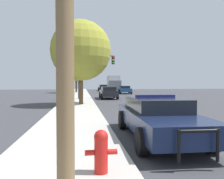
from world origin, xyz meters
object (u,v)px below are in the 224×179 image
object	(u,v)px
car_background_oncoming	(125,89)
tree_sidewalk_far	(76,68)
traffic_light	(94,67)
tree_sidewalk_near	(81,51)
police_car	(157,116)
fire_hydrant	(101,150)
box_truck	(114,83)
car_background_midblock	(108,92)
car_background_distant	(103,88)

from	to	relation	value
car_background_oncoming	tree_sidewalk_far	size ratio (longest dim) A/B	0.63
traffic_light	tree_sidewalk_near	size ratio (longest dim) A/B	0.71
police_car	tree_sidewalk_near	distance (m)	11.74
police_car	traffic_light	size ratio (longest dim) A/B	1.13
police_car	tree_sidewalk_far	world-z (taller)	tree_sidewalk_far
fire_hydrant	tree_sidewalk_near	distance (m)	14.26
fire_hydrant	car_background_oncoming	size ratio (longest dim) A/B	0.19
box_truck	tree_sidewalk_far	size ratio (longest dim) A/B	1.00
tree_sidewalk_near	fire_hydrant	bearing A→B (deg)	-88.25
car_background_midblock	traffic_light	bearing A→B (deg)	-138.52
police_car	car_background_distant	bearing A→B (deg)	-91.25
traffic_light	car_background_oncoming	world-z (taller)	traffic_light
traffic_light	car_background_oncoming	size ratio (longest dim) A/B	1.12
traffic_light	tree_sidewalk_far	world-z (taller)	tree_sidewalk_far
police_car	box_truck	distance (m)	36.27
car_background_oncoming	tree_sidewalk_near	distance (m)	19.85
car_background_midblock	box_truck	bearing A→B (deg)	80.59
traffic_light	car_background_distant	world-z (taller)	traffic_light
car_background_midblock	car_background_distant	bearing A→B (deg)	86.76
car_background_distant	box_truck	size ratio (longest dim) A/B	0.68
fire_hydrant	car_background_distant	world-z (taller)	car_background_distant
tree_sidewalk_near	car_background_oncoming	bearing A→B (deg)	68.32
fire_hydrant	traffic_light	world-z (taller)	traffic_light
car_background_distant	traffic_light	bearing A→B (deg)	-98.77
car_background_oncoming	car_background_distant	xyz separation A→B (m)	(-2.35, 14.06, 0.02)
box_truck	fire_hydrant	bearing A→B (deg)	85.27
fire_hydrant	car_background_distant	bearing A→B (deg)	84.48
traffic_light	box_truck	distance (m)	20.24
traffic_light	box_truck	bearing A→B (deg)	75.65
police_car	tree_sidewalk_near	xyz separation A→B (m)	(-2.52, 10.85, 3.69)
car_background_midblock	tree_sidewalk_far	bearing A→B (deg)	105.67
car_background_distant	box_truck	bearing A→B (deg)	-79.25
car_background_distant	tree_sidewalk_near	world-z (taller)	tree_sidewalk_near
police_car	box_truck	world-z (taller)	box_truck
tree_sidewalk_near	tree_sidewalk_far	world-z (taller)	tree_sidewalk_far
box_truck	tree_sidewalk_near	world-z (taller)	tree_sidewalk_near
car_background_midblock	car_background_oncoming	size ratio (longest dim) A/B	1.06
car_background_midblock	car_background_distant	world-z (taller)	car_background_distant
car_background_oncoming	car_background_midblock	bearing A→B (deg)	74.09
traffic_light	box_truck	xyz separation A→B (m)	(5.00, 19.53, -1.82)
police_car	car_background_distant	size ratio (longest dim) A/B	1.16
traffic_light	tree_sidewalk_far	size ratio (longest dim) A/B	0.70
police_car	traffic_light	world-z (taller)	traffic_light
police_car	car_background_distant	world-z (taller)	police_car
fire_hydrant	car_background_oncoming	bearing A→B (deg)	77.97
car_background_oncoming	tree_sidewalk_far	bearing A→B (deg)	-22.90
car_background_oncoming	tree_sidewalk_near	size ratio (longest dim) A/B	0.63
car_background_oncoming	police_car	bearing A→B (deg)	85.48
car_background_midblock	police_car	bearing A→B (deg)	-91.05
car_background_oncoming	tree_sidewalk_far	xyz separation A→B (m)	(-8.14, 4.25, 3.82)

